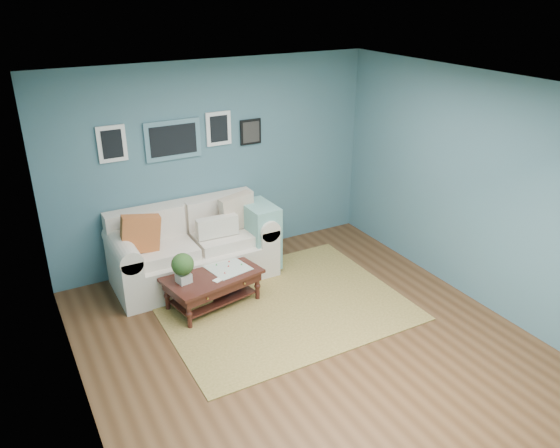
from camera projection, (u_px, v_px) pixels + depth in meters
room_shell at (311, 230)px, 5.29m from camera, size 5.00×5.02×2.70m
area_rug at (282, 305)px, 6.56m from camera, size 2.81×2.24×0.01m
loveseat at (199, 246)px, 7.04m from camera, size 2.09×0.95×1.07m
coffee_table at (208, 281)px, 6.41m from camera, size 1.21×0.84×0.77m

